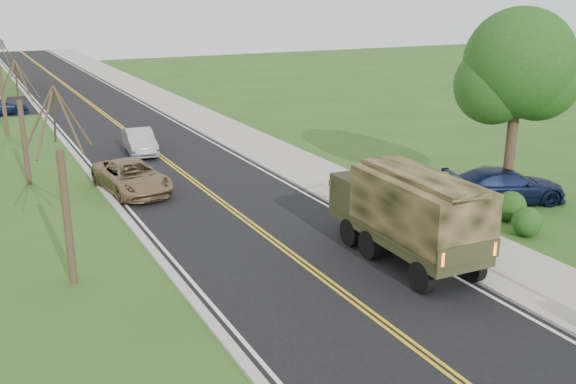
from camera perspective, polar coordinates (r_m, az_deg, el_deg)
road at (r=50.74m, az=-16.27°, el=6.85°), size 8.00×120.00×0.01m
curb_right at (r=51.66m, az=-11.74°, el=7.42°), size 0.30×120.00×0.12m
sidewalk_right at (r=52.14m, az=-9.88°, el=7.60°), size 3.20×120.00×0.10m
curb_left at (r=50.13m, az=-20.94°, el=6.34°), size 0.30×120.00×0.10m
leafy_tree at (r=28.12m, az=19.81°, el=10.01°), size 4.83×4.50×8.10m
bare_tree_a at (r=20.16m, az=-19.20°, el=-0.83°), size 1.93×2.26×6.08m
bare_tree_b at (r=31.80m, az=-22.48°, el=4.92°), size 1.83×2.14×5.73m
bare_tree_c at (r=43.58m, az=-24.08°, el=8.14°), size 2.04×2.39×6.42m
military_truck at (r=21.21m, az=10.65°, el=-1.55°), size 2.42×6.46×3.18m
suv_champagne at (r=29.51m, az=-13.72°, el=1.32°), size 2.92×5.30×1.41m
sedan_silver at (r=36.61m, az=-13.04°, el=4.37°), size 1.82×4.23×1.35m
pickup_navy at (r=28.69m, az=18.75°, el=0.52°), size 5.52×3.54×1.49m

